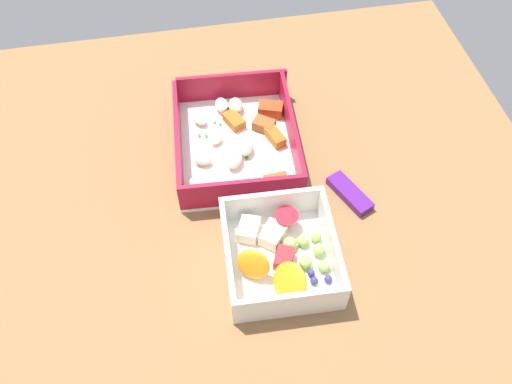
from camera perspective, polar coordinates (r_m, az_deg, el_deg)
The scene contains 4 objects.
table_surface at distance 70.71cm, azimuth 0.24°, elevation -2.42°, with size 80.00×80.00×2.00cm, color brown.
pasta_container at distance 75.45cm, azimuth -2.03°, elevation 5.50°, with size 21.48×17.72×5.10cm.
fruit_bowl at distance 64.37cm, azimuth 2.61°, elevation -6.64°, with size 14.95×13.73×5.09cm.
candy_bar at distance 72.02cm, azimuth 9.88°, elevation 0.09°, with size 7.00×2.40×1.20cm, color #51197A.
Camera 1 is at (38.88, -7.61, 59.57)cm, focal length 37.46 mm.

